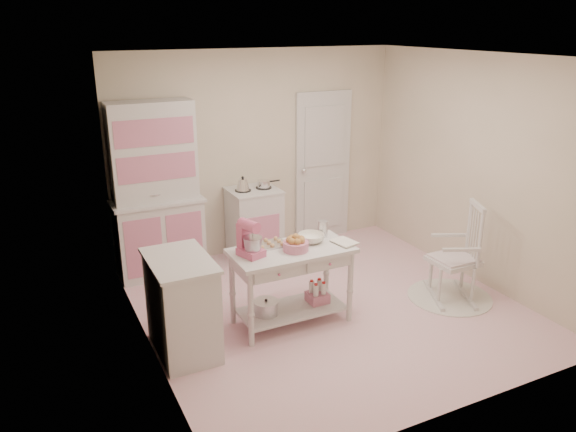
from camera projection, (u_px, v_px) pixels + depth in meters
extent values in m
plane|color=pink|center=(330.00, 307.00, 6.02)|extent=(3.80, 3.80, 0.00)
cube|color=white|center=(337.00, 56.00, 5.17)|extent=(3.80, 3.80, 0.04)
cube|color=beige|center=(258.00, 153.00, 7.21)|extent=(3.80, 0.04, 2.60)
cube|color=beige|center=(469.00, 260.00, 3.99)|extent=(3.80, 0.04, 2.60)
cube|color=beige|center=(142.00, 219.00, 4.81)|extent=(0.04, 3.80, 2.60)
cube|color=beige|center=(477.00, 170.00, 6.39)|extent=(0.04, 3.80, 2.60)
cube|color=silver|center=(323.00, 167.00, 7.67)|extent=(0.82, 0.05, 2.04)
cube|color=silver|center=(156.00, 191.00, 6.51)|extent=(1.06, 0.50, 2.08)
cube|color=silver|center=(254.00, 224.00, 7.16)|extent=(0.62, 0.57, 0.92)
cube|color=silver|center=(182.00, 306.00, 5.10)|extent=(0.54, 0.84, 0.92)
cylinder|color=white|center=(449.00, 297.00, 6.24)|extent=(0.92, 0.92, 0.01)
cube|color=silver|center=(454.00, 252.00, 6.06)|extent=(0.73, 0.85, 1.10)
cube|color=silver|center=(291.00, 286.00, 5.61)|extent=(1.20, 0.60, 0.80)
cube|color=#D15881|center=(251.00, 239.00, 5.26)|extent=(0.28, 0.33, 0.34)
cube|color=silver|center=(270.00, 245.00, 5.56)|extent=(0.34, 0.24, 0.02)
cylinder|color=#CE7695|center=(296.00, 246.00, 5.43)|extent=(0.25, 0.25, 0.09)
imported|color=white|center=(311.00, 238.00, 5.64)|extent=(0.27, 0.27, 0.08)
cylinder|color=silver|center=(323.00, 229.00, 5.77)|extent=(0.10, 0.10, 0.17)
imported|color=white|center=(338.00, 244.00, 5.56)|extent=(0.23, 0.28, 0.02)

